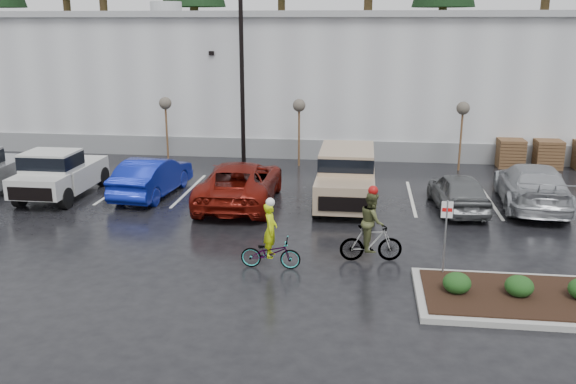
# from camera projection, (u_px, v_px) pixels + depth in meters

# --- Properties ---
(ground) EXTENTS (120.00, 120.00, 0.00)m
(ground) POSITION_uv_depth(u_px,v_px,m) (302.00, 274.00, 16.75)
(ground) COLOR black
(ground) RESTS_ON ground
(warehouse) EXTENTS (60.50, 15.50, 7.20)m
(warehouse) POSITION_uv_depth(u_px,v_px,m) (340.00, 74.00, 36.76)
(warehouse) COLOR #B4B6B9
(warehouse) RESTS_ON ground
(wooded_ridge) EXTENTS (80.00, 25.00, 6.00)m
(wooded_ridge) POSITION_uv_depth(u_px,v_px,m) (350.00, 61.00, 58.91)
(wooded_ridge) COLOR #1B3918
(wooded_ridge) RESTS_ON ground
(lamppost) EXTENTS (0.50, 1.00, 9.22)m
(lamppost) POSITION_uv_depth(u_px,v_px,m) (241.00, 45.00, 27.15)
(lamppost) COLOR black
(lamppost) RESTS_ON ground
(sapling_west) EXTENTS (0.60, 0.60, 3.20)m
(sapling_west) POSITION_uv_depth(u_px,v_px,m) (165.00, 107.00, 29.39)
(sapling_west) COLOR #4F311F
(sapling_west) RESTS_ON ground
(sapling_mid) EXTENTS (0.60, 0.60, 3.20)m
(sapling_mid) POSITION_uv_depth(u_px,v_px,m) (299.00, 109.00, 28.61)
(sapling_mid) COLOR #4F311F
(sapling_mid) RESTS_ON ground
(sapling_east) EXTENTS (0.60, 0.60, 3.20)m
(sapling_east) POSITION_uv_depth(u_px,v_px,m) (463.00, 112.00, 27.70)
(sapling_east) COLOR #4F311F
(sapling_east) RESTS_ON ground
(pallet_stack_a) EXTENTS (1.20, 1.20, 1.35)m
(pallet_stack_a) POSITION_uv_depth(u_px,v_px,m) (510.00, 153.00, 28.91)
(pallet_stack_a) COLOR #4F311F
(pallet_stack_a) RESTS_ON ground
(pallet_stack_b) EXTENTS (1.20, 1.20, 1.35)m
(pallet_stack_b) POSITION_uv_depth(u_px,v_px,m) (548.00, 154.00, 28.70)
(pallet_stack_b) COLOR #4F311F
(pallet_stack_b) RESTS_ON ground
(shrub_a) EXTENTS (0.70, 0.70, 0.52)m
(shrub_a) POSITION_uv_depth(u_px,v_px,m) (457.00, 283.00, 15.20)
(shrub_a) COLOR #183512
(shrub_a) RESTS_ON curb_island
(shrub_b) EXTENTS (0.70, 0.70, 0.52)m
(shrub_b) POSITION_uv_depth(u_px,v_px,m) (519.00, 286.00, 15.02)
(shrub_b) COLOR #183512
(shrub_b) RESTS_ON curb_island
(fire_lane_sign) EXTENTS (0.30, 0.05, 2.20)m
(fire_lane_sign) POSITION_uv_depth(u_px,v_px,m) (446.00, 229.00, 16.10)
(fire_lane_sign) COLOR gray
(fire_lane_sign) RESTS_ON ground
(pickup_white) EXTENTS (2.10, 5.20, 1.96)m
(pickup_white) POSITION_uv_depth(u_px,v_px,m) (64.00, 171.00, 24.18)
(pickup_white) COLOR #B8B9B5
(pickup_white) RESTS_ON ground
(car_blue) EXTENTS (2.06, 4.82, 1.55)m
(car_blue) POSITION_uv_depth(u_px,v_px,m) (152.00, 176.00, 24.16)
(car_blue) COLOR #0D1B91
(car_blue) RESTS_ON ground
(car_red) EXTENTS (2.86, 5.93, 1.63)m
(car_red) POSITION_uv_depth(u_px,v_px,m) (240.00, 183.00, 23.04)
(car_red) COLOR #671009
(car_red) RESTS_ON ground
(suv_tan) EXTENTS (2.20, 5.10, 2.06)m
(suv_tan) POSITION_uv_depth(u_px,v_px,m) (346.00, 178.00, 22.89)
(suv_tan) COLOR tan
(suv_tan) RESTS_ON ground
(car_grey) EXTENTS (2.05, 4.27, 1.41)m
(car_grey) POSITION_uv_depth(u_px,v_px,m) (458.00, 191.00, 22.32)
(car_grey) COLOR #5A5D5F
(car_grey) RESTS_ON ground
(car_far_silver) EXTENTS (2.72, 5.77, 1.63)m
(car_far_silver) POSITION_uv_depth(u_px,v_px,m) (532.00, 185.00, 22.71)
(car_far_silver) COLOR #ADB0B5
(car_far_silver) RESTS_ON ground
(cyclist_hivis) EXTENTS (1.70, 0.60, 2.06)m
(cyclist_hivis) POSITION_uv_depth(u_px,v_px,m) (271.00, 246.00, 17.02)
(cyclist_hivis) COLOR #3F3F44
(cyclist_hivis) RESTS_ON ground
(cyclist_olive) EXTENTS (1.79, 0.88, 2.26)m
(cyclist_olive) POSITION_uv_depth(u_px,v_px,m) (371.00, 234.00, 17.49)
(cyclist_olive) COLOR #3F3F44
(cyclist_olive) RESTS_ON ground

